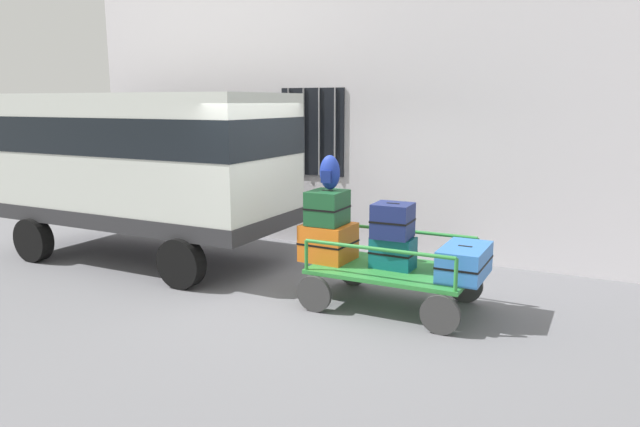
{
  "coord_description": "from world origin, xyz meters",
  "views": [
    {
      "loc": [
        3.47,
        -6.56,
        2.52
      ],
      "look_at": [
        0.13,
        0.0,
        1.1
      ],
      "focal_mm": 32.64,
      "sensor_mm": 36.0,
      "label": 1
    }
  ],
  "objects_px": {
    "suitcase_midleft_middle": "(393,221)",
    "backpack": "(330,173)",
    "luggage_cart": "(392,276)",
    "suitcase_center_bottom": "(464,262)",
    "suitcase_left_bottom": "(328,242)",
    "suitcase_left_middle": "(327,207)",
    "suitcase_midleft_bottom": "(393,253)",
    "van": "(144,158)"
  },
  "relations": [
    {
      "from": "luggage_cart",
      "to": "backpack",
      "type": "relative_size",
      "value": 4.55
    },
    {
      "from": "van",
      "to": "luggage_cart",
      "type": "bearing_deg",
      "value": -5.05
    },
    {
      "from": "luggage_cart",
      "to": "suitcase_midleft_bottom",
      "type": "relative_size",
      "value": 3.7
    },
    {
      "from": "suitcase_midleft_middle",
      "to": "luggage_cart",
      "type": "bearing_deg",
      "value": 90.0
    },
    {
      "from": "suitcase_midleft_bottom",
      "to": "suitcase_center_bottom",
      "type": "relative_size",
      "value": 0.63
    },
    {
      "from": "van",
      "to": "suitcase_left_middle",
      "type": "distance_m",
      "value": 3.5
    },
    {
      "from": "suitcase_midleft_middle",
      "to": "suitcase_midleft_bottom",
      "type": "bearing_deg",
      "value": 90.0
    },
    {
      "from": "luggage_cart",
      "to": "suitcase_center_bottom",
      "type": "distance_m",
      "value": 0.92
    },
    {
      "from": "luggage_cart",
      "to": "suitcase_center_bottom",
      "type": "height_order",
      "value": "suitcase_center_bottom"
    },
    {
      "from": "suitcase_midleft_middle",
      "to": "backpack",
      "type": "height_order",
      "value": "backpack"
    },
    {
      "from": "suitcase_midleft_bottom",
      "to": "backpack",
      "type": "relative_size",
      "value": 1.23
    },
    {
      "from": "van",
      "to": "suitcase_midleft_bottom",
      "type": "relative_size",
      "value": 8.75
    },
    {
      "from": "backpack",
      "to": "van",
      "type": "bearing_deg",
      "value": 174.12
    },
    {
      "from": "suitcase_midleft_bottom",
      "to": "suitcase_left_middle",
      "type": "bearing_deg",
      "value": -176.51
    },
    {
      "from": "van",
      "to": "suitcase_left_bottom",
      "type": "height_order",
      "value": "van"
    },
    {
      "from": "luggage_cart",
      "to": "suitcase_left_middle",
      "type": "xyz_separation_m",
      "value": [
        -0.88,
        -0.03,
        0.8
      ]
    },
    {
      "from": "van",
      "to": "suitcase_left_middle",
      "type": "xyz_separation_m",
      "value": [
        3.45,
        -0.41,
        -0.44
      ]
    },
    {
      "from": "suitcase_left_bottom",
      "to": "suitcase_left_middle",
      "type": "bearing_deg",
      "value": -90.0
    },
    {
      "from": "suitcase_left_bottom",
      "to": "suitcase_center_bottom",
      "type": "bearing_deg",
      "value": 1.14
    },
    {
      "from": "suitcase_center_bottom",
      "to": "suitcase_midleft_bottom",
      "type": "bearing_deg",
      "value": -178.95
    },
    {
      "from": "luggage_cart",
      "to": "backpack",
      "type": "height_order",
      "value": "backpack"
    },
    {
      "from": "van",
      "to": "suitcase_midleft_middle",
      "type": "distance_m",
      "value": 4.38
    },
    {
      "from": "suitcase_left_bottom",
      "to": "suitcase_center_bottom",
      "type": "height_order",
      "value": "suitcase_left_bottom"
    },
    {
      "from": "suitcase_left_middle",
      "to": "suitcase_midleft_bottom",
      "type": "distance_m",
      "value": 1.01
    },
    {
      "from": "suitcase_left_middle",
      "to": "van",
      "type": "bearing_deg",
      "value": 173.17
    },
    {
      "from": "van",
      "to": "suitcase_center_bottom",
      "type": "relative_size",
      "value": 5.52
    },
    {
      "from": "suitcase_left_middle",
      "to": "backpack",
      "type": "xyz_separation_m",
      "value": [
        0.0,
        0.06,
        0.44
      ]
    },
    {
      "from": "luggage_cart",
      "to": "suitcase_midleft_bottom",
      "type": "bearing_deg",
      "value": 90.0
    },
    {
      "from": "van",
      "to": "suitcase_midleft_bottom",
      "type": "xyz_separation_m",
      "value": [
        4.33,
        -0.36,
        -0.94
      ]
    },
    {
      "from": "suitcase_midleft_middle",
      "to": "backpack",
      "type": "bearing_deg",
      "value": 177.29
    },
    {
      "from": "van",
      "to": "suitcase_midleft_middle",
      "type": "xyz_separation_m",
      "value": [
        4.33,
        -0.4,
        -0.53
      ]
    },
    {
      "from": "suitcase_left_middle",
      "to": "suitcase_center_bottom",
      "type": "xyz_separation_m",
      "value": [
        1.75,
        0.07,
        -0.51
      ]
    },
    {
      "from": "suitcase_left_middle",
      "to": "suitcase_midleft_bottom",
      "type": "bearing_deg",
      "value": 3.49
    },
    {
      "from": "suitcase_midleft_bottom",
      "to": "suitcase_center_bottom",
      "type": "xyz_separation_m",
      "value": [
        0.88,
        0.02,
        -0.01
      ]
    },
    {
      "from": "suitcase_center_bottom",
      "to": "van",
      "type": "bearing_deg",
      "value": 176.22
    },
    {
      "from": "suitcase_midleft_middle",
      "to": "backpack",
      "type": "relative_size",
      "value": 1.08
    },
    {
      "from": "suitcase_left_bottom",
      "to": "backpack",
      "type": "bearing_deg",
      "value": 80.18
    },
    {
      "from": "luggage_cart",
      "to": "suitcase_center_bottom",
      "type": "xyz_separation_m",
      "value": [
        0.88,
        0.04,
        0.29
      ]
    },
    {
      "from": "luggage_cart",
      "to": "suitcase_left_bottom",
      "type": "bearing_deg",
      "value": 179.75
    },
    {
      "from": "luggage_cart",
      "to": "suitcase_left_middle",
      "type": "relative_size",
      "value": 3.98
    },
    {
      "from": "suitcase_left_middle",
      "to": "suitcase_center_bottom",
      "type": "relative_size",
      "value": 0.59
    },
    {
      "from": "suitcase_left_bottom",
      "to": "suitcase_center_bottom",
      "type": "xyz_separation_m",
      "value": [
        1.75,
        0.03,
        -0.05
      ]
    }
  ]
}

